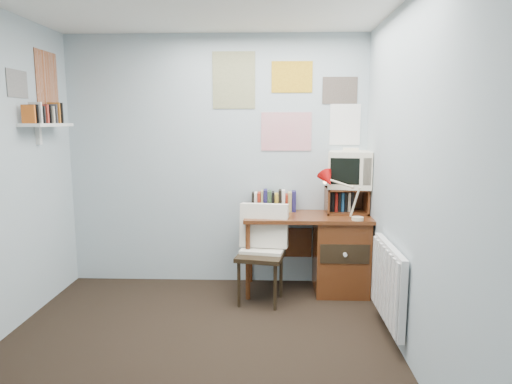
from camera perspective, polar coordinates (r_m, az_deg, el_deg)
ground at (r=3.33m, az=-8.49°, el=-21.02°), size 3.50×3.50×0.00m
back_wall at (r=4.64m, az=-4.93°, el=3.83°), size 3.00×0.02×2.50m
right_wall at (r=3.01m, az=20.19°, el=0.64°), size 0.02×3.50×2.50m
desk at (r=4.53m, az=9.78°, el=-7.26°), size 1.20×0.55×0.76m
desk_chair at (r=4.19m, az=0.57°, el=-8.03°), size 0.52×0.50×0.87m
desk_lamp at (r=4.23m, az=12.66°, el=-0.82°), size 0.29×0.25×0.40m
tv_riser at (r=4.55m, az=11.23°, el=-1.04°), size 0.40×0.30×0.25m
crt_tv at (r=4.53m, az=11.71°, el=2.99°), size 0.47×0.44×0.39m
book_row at (r=4.56m, az=3.25°, el=-1.04°), size 0.60×0.14×0.22m
radiator at (r=3.71m, az=16.24°, el=-10.90°), size 0.09×0.80×0.60m
wall_shelf at (r=4.40m, az=-24.68°, el=7.63°), size 0.20×0.62×0.24m
posters_back at (r=4.59m, az=3.85°, el=11.29°), size 1.20×0.01×0.90m
posters_left at (r=4.45m, az=-26.11°, el=12.44°), size 0.01×0.70×0.60m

